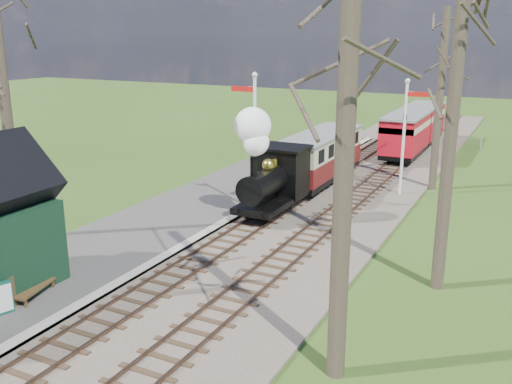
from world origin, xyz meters
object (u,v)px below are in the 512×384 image
sign_board (1,299)px  bench (30,283)px  red_carriage_b (423,123)px  locomotive (271,168)px  red_carriage_a (405,135)px  semaphore_near (253,134)px  semaphore_far (406,129)px  coach (320,155)px

sign_board → bench: size_ratio=0.59×
red_carriage_b → locomotive: bearing=-97.5°
red_carriage_a → semaphore_near: bearing=-103.2°
locomotive → red_carriage_a: (2.61, 14.24, -0.60)m
semaphore_far → coach: bearing=177.1°
red_carriage_a → bench: (-5.47, -24.91, -0.96)m
bench → semaphore_far: bearing=66.3°
semaphore_far → locomotive: bearing=-126.9°
semaphore_near → red_carriage_a: semaphore_near is taller
locomotive → red_carriage_b: locomotive is taller
coach → bench: size_ratio=4.62×
red_carriage_a → bench: red_carriage_a is taller
sign_board → semaphore_far: bearing=68.4°
locomotive → red_carriage_b: 19.92m
semaphore_near → bench: (-2.10, -10.51, -3.00)m
locomotive → sign_board: locomotive is taller
semaphore_far → sign_board: size_ratio=5.85×
red_carriage_b → bench: size_ratio=3.30×
locomotive → bench: bearing=-105.0°
semaphore_far → locomotive: semaphore_far is taller
locomotive → coach: 6.10m
coach → red_carriage_a: (2.60, 8.17, -0.02)m
semaphore_near → semaphore_far: semaphore_near is taller
red_carriage_a → coach: bearing=-107.7°
locomotive → red_carriage_a: locomotive is taller
semaphore_far → sign_board: bearing=-111.6°
red_carriage_b → coach: bearing=-100.8°
red_carriage_b → sign_board: 32.07m
semaphore_far → bench: semaphore_far is taller
semaphore_far → sign_board: (-7.02, -17.74, -2.66)m
bench → locomotive: bearing=75.0°
semaphore_near → coach: size_ratio=0.82×
coach → bench: coach is taller
semaphore_near → red_carriage_b: size_ratio=1.14×
semaphore_far → locomotive: size_ratio=1.20×
semaphore_far → red_carriage_b: 14.12m
semaphore_near → bench: size_ratio=3.77×
red_carriage_a → sign_board: (-5.25, -26.13, -0.89)m
red_carriage_a → bench: size_ratio=3.30×
semaphore_far → red_carriage_b: (-1.77, 13.89, -1.77)m
coach → bench: (-2.87, -16.74, -0.97)m
semaphore_near → coach: 6.59m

